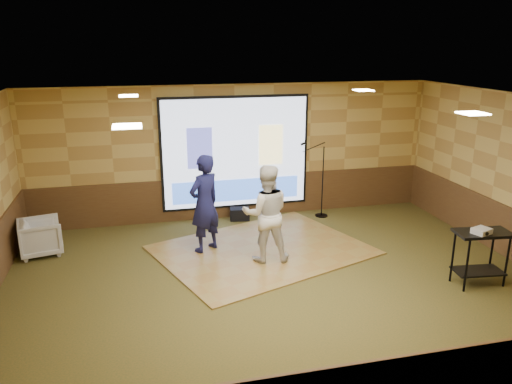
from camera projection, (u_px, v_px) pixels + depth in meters
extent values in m
plane|color=#373E1C|center=(277.00, 284.00, 8.29)|extent=(9.00, 9.00, 0.00)
cube|color=tan|center=(235.00, 152.00, 11.11)|extent=(9.00, 0.04, 3.00)
cube|color=tan|center=(383.00, 310.00, 4.60)|extent=(9.00, 0.04, 3.00)
cube|color=silver|center=(280.00, 103.00, 7.42)|extent=(9.00, 7.00, 0.04)
cube|color=#4D2F19|center=(236.00, 196.00, 11.39)|extent=(9.00, 0.04, 0.95)
cube|color=#4D2F19|center=(512.00, 234.00, 9.16)|extent=(0.04, 7.00, 0.95)
cube|color=black|center=(236.00, 153.00, 11.07)|extent=(3.32, 0.03, 2.52)
cube|color=silver|center=(236.00, 153.00, 11.04)|extent=(3.20, 0.02, 2.40)
cube|color=#3F438C|center=(200.00, 148.00, 10.80)|extent=(0.55, 0.01, 0.90)
cube|color=#E6D785|center=(271.00, 145.00, 11.16)|extent=(0.55, 0.01, 0.90)
cube|color=blue|center=(236.00, 190.00, 11.27)|extent=(2.88, 0.01, 0.50)
cube|color=#FFE9BF|center=(128.00, 96.00, 8.61)|extent=(0.32, 0.32, 0.02)
cube|color=#FFE9BF|center=(363.00, 90.00, 9.60)|extent=(0.32, 0.32, 0.02)
cube|color=#FFE9BF|center=(127.00, 126.00, 5.54)|extent=(0.32, 0.32, 0.02)
cube|color=#FFE9BF|center=(473.00, 113.00, 6.53)|extent=(0.32, 0.32, 0.02)
cube|color=olive|center=(262.00, 250.00, 9.62)|extent=(4.52, 3.98, 0.03)
imported|color=#161746|center=(205.00, 204.00, 9.33)|extent=(0.82, 0.75, 1.87)
imported|color=silver|center=(266.00, 213.00, 8.92)|extent=(0.95, 0.78, 1.79)
cylinder|color=black|center=(467.00, 266.00, 7.93)|extent=(0.04, 0.04, 0.88)
cylinder|color=black|center=(507.00, 262.00, 8.10)|extent=(0.04, 0.04, 0.88)
cylinder|color=black|center=(453.00, 257.00, 8.28)|extent=(0.04, 0.04, 0.88)
cylinder|color=black|center=(491.00, 253.00, 8.44)|extent=(0.04, 0.04, 0.88)
cube|color=black|center=(483.00, 233.00, 8.05)|extent=(0.88, 0.46, 0.05)
cube|color=black|center=(478.00, 271.00, 8.25)|extent=(0.79, 0.42, 0.03)
cube|color=silver|center=(482.00, 231.00, 7.95)|extent=(0.33, 0.30, 0.09)
cylinder|color=black|center=(321.00, 215.00, 11.53)|extent=(0.28, 0.28, 0.02)
cylinder|color=black|center=(323.00, 182.00, 11.30)|extent=(0.02, 0.02, 1.63)
cylinder|color=black|center=(314.00, 147.00, 11.01)|extent=(0.52, 0.02, 0.20)
cylinder|color=black|center=(303.00, 144.00, 10.93)|extent=(0.12, 0.05, 0.08)
imported|color=gray|center=(41.00, 237.00, 9.39)|extent=(0.89, 0.87, 0.68)
cube|color=black|center=(240.00, 214.00, 11.27)|extent=(0.47, 0.35, 0.27)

